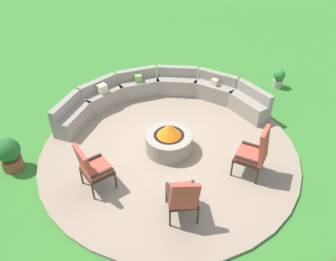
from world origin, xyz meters
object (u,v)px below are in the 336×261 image
Objects in this scene: curved_stone_bench at (160,95)px; potted_plant_2 at (9,153)px; lounge_chair_front_right at (183,196)px; potted_plant_3 at (279,78)px; lounge_chair_front_left at (92,167)px; lounge_chair_back_left at (255,152)px; fire_pit at (169,140)px.

curved_stone_bench is 3.86m from potted_plant_2.
potted_plant_2 is (-3.38, 1.70, -0.18)m from lounge_chair_front_right.
potted_plant_2 reaches higher than potted_plant_3.
lounge_chair_front_right reaches higher than curved_stone_bench.
curved_stone_bench is at bearing 30.93° from potted_plant_2.
potted_plant_3 is (3.48, 0.64, -0.06)m from curved_stone_bench.
lounge_chair_front_left is 1.83m from lounge_chair_front_right.
lounge_chair_back_left is at bearing -8.93° from potted_plant_2.
lounge_chair_back_left is (1.58, 0.92, 0.05)m from lounge_chair_front_right.
lounge_chair_back_left reaches higher than curved_stone_bench.
lounge_chair_back_left is 2.10× the size of potted_plant_3.
lounge_chair_front_left is at bearing -24.79° from potted_plant_2.
potted_plant_3 is (5.02, 3.45, -0.32)m from lounge_chair_front_left.
lounge_chair_front_left reaches higher than lounge_chair_front_right.
lounge_chair_front_left reaches higher than potted_plant_2.
potted_plant_2 is at bearing 114.23° from lounge_chair_back_left.
potted_plant_3 is at bearing 21.13° from potted_plant_2.
potted_plant_2 is (-3.35, -0.15, 0.07)m from fire_pit.
lounge_chair_front_right is (0.03, -1.84, 0.26)m from fire_pit.
lounge_chair_front_left reaches higher than potted_plant_3.
curved_stone_bench is 6.99× the size of potted_plant_2.
lounge_chair_back_left is 3.88m from potted_plant_3.
lounge_chair_front_left is at bearing 150.69° from lounge_chair_front_right.
potted_plant_3 is at bearing 10.43° from curved_stone_bench.
fire_pit is 0.95× the size of lounge_chair_front_left.
lounge_chair_front_right is 1.83m from lounge_chair_back_left.
curved_stone_bench is at bearing 121.34° from lounge_chair_front_left.
lounge_chair_front_left is 6.10m from potted_plant_3.
fire_pit is at bearing 91.60° from lounge_chair_front_left.
lounge_chair_back_left is (1.61, -0.92, 0.31)m from fire_pit.
curved_stone_bench reaches higher than potted_plant_3.
lounge_chair_front_left is 1.96× the size of potted_plant_3.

